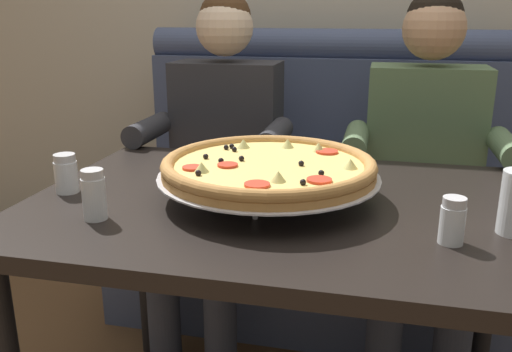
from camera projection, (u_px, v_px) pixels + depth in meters
booth_bench at (323, 210)px, 2.27m from camera, size 1.62×0.78×1.13m
dining_table at (287, 235)px, 1.35m from camera, size 1.27×0.86×0.76m
diner_left at (220, 149)px, 2.01m from camera, size 0.54×0.64×1.27m
diner_right at (424, 160)px, 1.85m from camera, size 0.54×0.64×1.27m
pizza at (269, 168)px, 1.32m from camera, size 0.54×0.54×0.11m
shaker_oregano at (94, 198)px, 1.19m from camera, size 0.05×0.05×0.11m
shaker_pepper_flakes at (452, 224)px, 1.07m from camera, size 0.05×0.05×0.10m
shaker_parmesan at (66, 176)px, 1.37m from camera, size 0.06×0.06×0.10m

